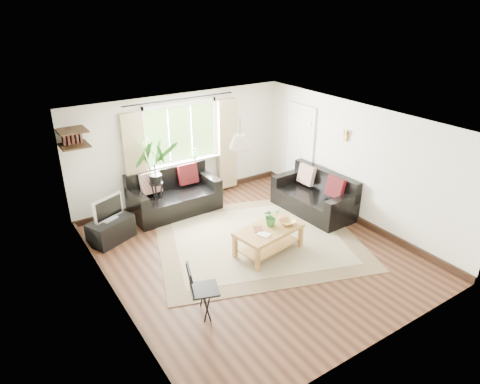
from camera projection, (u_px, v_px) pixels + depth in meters
floor at (252, 252)px, 7.77m from camera, size 5.50×5.50×0.00m
ceiling at (254, 123)px, 6.76m from camera, size 5.50×5.50×0.00m
wall_back at (181, 148)px, 9.35m from camera, size 5.00×0.02×2.40m
wall_front at (382, 271)px, 5.17m from camera, size 5.00×0.02×2.40m
wall_left at (107, 233)px, 6.02m from camera, size 0.02×5.50×2.40m
wall_right at (356, 163)px, 8.51m from camera, size 0.02×5.50×2.40m
rug at (257, 239)px, 8.18m from camera, size 4.55×4.22×0.02m
window at (181, 133)px, 9.18m from camera, size 2.50×0.16×2.16m
door at (298, 150)px, 9.87m from camera, size 0.06×0.96×2.06m
corner_shelf at (73, 138)px, 7.76m from camera, size 0.50×0.50×0.34m
pendant_lamp at (240, 138)px, 7.21m from camera, size 0.36×0.36×0.54m
wall_sconce at (345, 134)px, 8.48m from camera, size 0.12×0.12×0.28m
sofa_back at (174, 193)px, 9.05m from camera, size 1.86×0.96×0.87m
sofa_right at (314, 194)px, 9.05m from camera, size 1.81×0.97×0.83m
coffee_table at (269, 240)px, 7.66m from camera, size 1.31×0.86×0.50m
table_plant at (271, 217)px, 7.59m from camera, size 0.31×0.28×0.33m
bowl at (287, 222)px, 7.69m from camera, size 0.30×0.30×0.07m
book_a at (261, 236)px, 7.29m from camera, size 0.23×0.26×0.02m
book_b at (254, 230)px, 7.49m from camera, size 0.22×0.25×0.02m
tv_stand at (111, 230)px, 8.05m from camera, size 0.95×0.76×0.45m
tv at (108, 208)px, 7.85m from camera, size 0.67×0.45×0.49m
palm_stand at (156, 180)px, 8.69m from camera, size 0.69×0.69×1.67m
folding_chair at (205, 290)px, 6.09m from camera, size 0.55×0.55×0.84m
sill_plant at (194, 154)px, 9.44m from camera, size 0.14×0.10×0.27m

